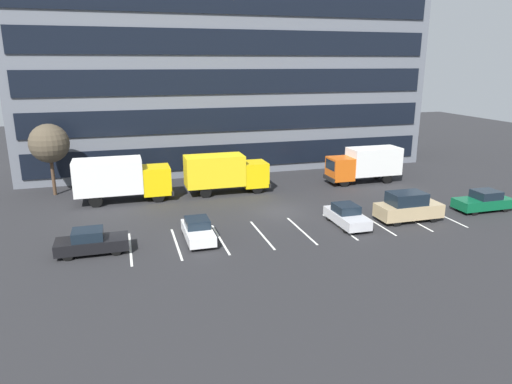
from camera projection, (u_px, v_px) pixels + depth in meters
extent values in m
plane|color=#262628|center=(280.00, 211.00, 35.35)|extent=(120.00, 120.00, 0.00)
cube|color=slate|center=(225.00, 64.00, 49.07)|extent=(41.59, 10.64, 21.60)
cube|color=black|center=(239.00, 155.00, 46.48)|extent=(39.92, 0.16, 2.30)
cube|color=black|center=(238.00, 119.00, 45.51)|extent=(39.92, 0.16, 2.30)
cube|color=black|center=(238.00, 81.00, 44.54)|extent=(39.92, 0.16, 2.30)
cube|color=black|center=(238.00, 42.00, 43.57)|extent=(39.92, 0.16, 2.30)
cube|color=black|center=(237.00, 1.00, 42.60)|extent=(39.92, 0.16, 2.30)
cube|color=silver|center=(130.00, 249.00, 28.26)|extent=(0.14, 5.40, 0.01)
cube|color=silver|center=(177.00, 244.00, 29.02)|extent=(0.14, 5.40, 0.01)
cube|color=silver|center=(220.00, 239.00, 29.78)|extent=(0.14, 5.40, 0.01)
cube|color=silver|center=(262.00, 235.00, 30.55)|extent=(0.14, 5.40, 0.01)
cube|color=silver|center=(302.00, 230.00, 31.31)|extent=(0.14, 5.40, 0.01)
cube|color=silver|center=(339.00, 226.00, 32.07)|extent=(0.14, 5.40, 0.01)
cube|color=silver|center=(375.00, 223.00, 32.83)|extent=(0.14, 5.40, 0.01)
cube|color=silver|center=(410.00, 219.00, 33.59)|extent=(0.14, 5.40, 0.01)
cube|color=silver|center=(442.00, 216.00, 34.35)|extent=(0.14, 5.40, 0.01)
cube|color=yellow|center=(156.00, 180.00, 38.21)|extent=(2.23, 2.43, 2.23)
cube|color=black|center=(169.00, 174.00, 38.39)|extent=(0.06, 2.04, 0.98)
cube|color=white|center=(108.00, 176.00, 37.04)|extent=(5.27, 2.54, 2.74)
cube|color=black|center=(171.00, 190.00, 38.79)|extent=(0.20, 2.43, 0.41)
cylinder|color=black|center=(156.00, 190.00, 39.48)|extent=(1.01, 0.30, 1.01)
cylinder|color=black|center=(158.00, 196.00, 37.55)|extent=(1.01, 0.30, 1.01)
cylinder|color=black|center=(97.00, 194.00, 38.17)|extent=(1.01, 0.30, 1.01)
cylinder|color=black|center=(96.00, 201.00, 36.24)|extent=(1.01, 0.30, 1.01)
cube|color=#D85914|center=(340.00, 168.00, 42.87)|extent=(2.05, 2.23, 2.05)
cube|color=black|center=(330.00, 165.00, 42.49)|extent=(0.06, 1.87, 0.90)
cube|color=white|center=(374.00, 161.00, 43.67)|extent=(4.84, 2.33, 2.51)
cube|color=black|center=(329.00, 179.00, 42.82)|extent=(0.19, 2.23, 0.37)
cylinder|color=black|center=(344.00, 182.00, 42.26)|extent=(0.93, 0.28, 0.93)
cylinder|color=black|center=(335.00, 177.00, 44.03)|extent=(0.93, 0.28, 0.93)
cylinder|color=black|center=(387.00, 178.00, 43.46)|extent=(0.93, 0.28, 0.93)
cylinder|color=black|center=(376.00, 174.00, 45.23)|extent=(0.93, 0.28, 0.93)
cube|color=yellow|center=(254.00, 174.00, 40.66)|extent=(2.10, 2.29, 2.10)
cube|color=black|center=(265.00, 168.00, 40.83)|extent=(0.06, 1.93, 0.93)
cube|color=yellow|center=(214.00, 170.00, 39.56)|extent=(4.97, 2.39, 2.58)
cube|color=black|center=(266.00, 183.00, 41.21)|extent=(0.19, 2.29, 0.38)
cylinder|color=black|center=(251.00, 183.00, 41.86)|extent=(0.96, 0.29, 0.96)
cylinder|color=black|center=(257.00, 188.00, 40.04)|extent=(0.96, 0.29, 0.96)
cylinder|color=black|center=(201.00, 186.00, 40.62)|extent=(0.96, 0.29, 0.96)
cylinder|color=black|center=(206.00, 192.00, 38.81)|extent=(0.96, 0.29, 0.96)
cube|color=silver|center=(347.00, 218.00, 32.15)|extent=(1.71, 4.09, 0.67)
cube|color=black|center=(346.00, 208.00, 32.17)|extent=(1.51, 1.72, 0.57)
cylinder|color=black|center=(366.00, 227.00, 31.21)|extent=(0.21, 0.57, 0.57)
cylinder|color=black|center=(346.00, 229.00, 30.81)|extent=(0.21, 0.57, 0.57)
cylinder|color=black|center=(348.00, 215.00, 33.63)|extent=(0.21, 0.57, 0.57)
cylinder|color=black|center=(329.00, 217.00, 33.23)|extent=(0.21, 0.57, 0.57)
cube|color=black|center=(92.00, 244.00, 27.47)|extent=(4.16, 1.74, 0.68)
cube|color=black|center=(88.00, 234.00, 27.24)|extent=(1.75, 1.53, 0.58)
cylinder|color=black|center=(116.00, 242.00, 28.60)|extent=(0.58, 0.21, 0.58)
cylinder|color=black|center=(116.00, 251.00, 27.21)|extent=(0.58, 0.21, 0.58)
cylinder|color=black|center=(70.00, 246.00, 27.88)|extent=(0.58, 0.21, 0.58)
cylinder|color=black|center=(68.00, 256.00, 26.48)|extent=(0.58, 0.21, 0.58)
cube|color=white|center=(198.00, 232.00, 29.41)|extent=(1.65, 3.95, 0.64)
cube|color=black|center=(197.00, 223.00, 29.44)|extent=(1.45, 1.66, 0.55)
cylinder|color=black|center=(213.00, 242.00, 28.51)|extent=(0.20, 0.55, 0.55)
cylinder|color=black|center=(190.00, 245.00, 28.12)|extent=(0.20, 0.55, 0.55)
cylinder|color=black|center=(206.00, 229.00, 30.85)|extent=(0.20, 0.55, 0.55)
cylinder|color=black|center=(184.00, 231.00, 30.46)|extent=(0.20, 0.55, 0.55)
cube|color=tan|center=(409.00, 210.00, 33.14)|extent=(4.64, 1.97, 0.96)
cube|color=black|center=(407.00, 198.00, 32.83)|extent=(2.55, 1.73, 0.86)
cylinder|color=black|center=(419.00, 210.00, 34.46)|extent=(0.69, 0.22, 0.69)
cylinder|color=black|center=(433.00, 218.00, 32.86)|extent=(0.69, 0.22, 0.69)
cylinder|color=black|center=(383.00, 214.00, 33.65)|extent=(0.69, 0.22, 0.69)
cylinder|color=black|center=(397.00, 221.00, 32.05)|extent=(0.69, 0.22, 0.69)
cube|color=#0C5933|center=(483.00, 203.00, 35.41)|extent=(4.38, 1.83, 0.71)
cube|color=black|center=(486.00, 194.00, 35.29)|extent=(1.84, 1.61, 0.61)
cylinder|color=black|center=(474.00, 211.00, 34.37)|extent=(0.61, 0.22, 0.61)
cylinder|color=black|center=(460.00, 205.00, 35.84)|extent=(0.61, 0.22, 0.61)
cylinder|color=black|center=(505.00, 208.00, 35.13)|extent=(0.61, 0.22, 0.61)
cylinder|color=black|center=(489.00, 202.00, 36.60)|extent=(0.61, 0.22, 0.61)
cylinder|color=#473323|center=(53.00, 177.00, 39.35)|extent=(0.28, 0.28, 3.19)
sphere|color=#4C4233|center=(49.00, 143.00, 38.58)|extent=(3.24, 3.24, 3.24)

